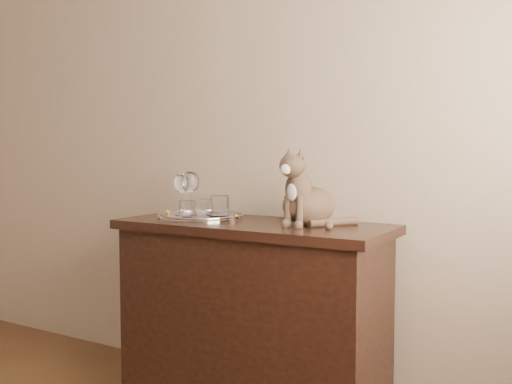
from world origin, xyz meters
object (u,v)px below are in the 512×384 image
Objects in this scene: wine_glass_c at (182,194)px; tumbler_b at (187,209)px; wine_glass_d at (190,194)px; tumbler_c at (220,206)px; cat at (309,187)px; tumbler_a at (203,209)px; sideboard at (253,318)px; tray at (201,217)px; wine_glass_a at (191,193)px.

wine_glass_c is 2.51× the size of tumbler_b.
wine_glass_d reaches higher than tumbler_b.
tumbler_c is 0.30× the size of cat.
tumbler_a is 0.88× the size of tumbler_c.
tray reaches higher than sideboard.
tumbler_c is 0.47m from cat.
wine_glass_a is 0.98× the size of wine_glass_d.
tray is 1.93× the size of wine_glass_d.
tray is 0.15m from wine_glass_a.
tray is at bearing 91.80° from tumbler_b.
wine_glass_c reaches higher than tumbler_c.
tumbler_a is (0.11, -0.05, -0.06)m from wine_glass_d.
tumbler_b is at bearing -88.20° from tray.
tumbler_a is at bearing -103.21° from tumbler_c.
wine_glass_d is at bearing -57.54° from wine_glass_a.
tray is 1.97× the size of wine_glass_a.
tumbler_b is (0.00, -0.11, 0.04)m from tray.
tray is at bearing -28.03° from wine_glass_a.
wine_glass_a is 0.18m from tumbler_c.
wine_glass_a is at bearing 120.80° from tumbler_b.
tumbler_c is (0.18, -0.02, -0.05)m from wine_glass_a.
tumbler_b is (-0.29, -0.08, 0.47)m from sideboard.
tumbler_a is 1.08× the size of tumbler_b.
wine_glass_d reaches higher than wine_glass_a.
wine_glass_a is 0.08m from wine_glass_d.
tumbler_b is 0.16m from tumbler_c.
wine_glass_d is 0.13m from tumbler_a.
wine_glass_d is at bearing -159.68° from tumbler_c.
tumbler_c is at bearing -172.80° from cat.
sideboard is at bearing -0.42° from wine_glass_c.
wine_glass_d is at bearing 119.51° from tumbler_b.
wine_glass_a reaches higher than tumbler_b.
sideboard is 0.53m from tumbler_a.
wine_glass_c is 0.96× the size of wine_glass_d.
wine_glass_c reaches higher than tumbler_b.
cat is (0.48, 0.09, 0.11)m from tumbler_a.
wine_glass_a is 0.63× the size of cat.
tumbler_b is (-0.06, -0.04, -0.00)m from tumbler_a.
tumbler_b is at bearing -40.95° from wine_glass_c.
sideboard is 3.74× the size of cat.
tumbler_c is (0.13, 0.05, -0.05)m from wine_glass_d.
wine_glass_c is 0.05m from wine_glass_d.
tray is 0.12m from wine_glass_d.
tray is 0.12m from tumbler_b.
tumbler_c is at bearing 16.45° from wine_glass_c.
sideboard is 0.66m from wine_glass_c.
wine_glass_a reaches higher than tray.
cat is (0.45, -0.01, 0.10)m from tumbler_c.
tray is 0.56m from cat.
wine_glass_d is 2.61× the size of tumbler_b.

